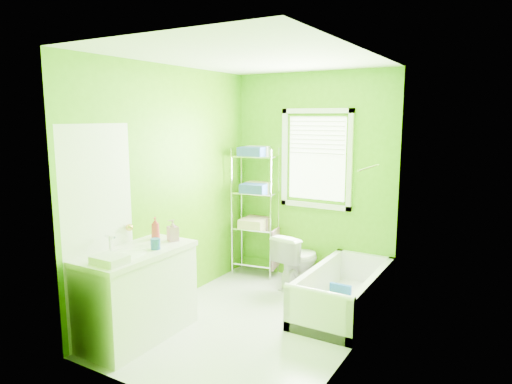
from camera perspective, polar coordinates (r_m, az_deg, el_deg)
The scene contains 9 objects.
ground at distance 4.83m, azimuth -0.31°, elevation -15.85°, with size 2.90×2.90×0.00m, color silver.
room_envelope at distance 4.40m, azimuth -0.32°, elevation 2.70°, with size 2.14×2.94×2.62m.
window at distance 5.64m, azimuth 7.56°, elevation 4.78°, with size 0.92×0.05×1.22m.
door at distance 4.41m, azimuth -18.94°, elevation -5.03°, with size 0.09×0.80×2.00m.
right_wall_decor at distance 3.99m, azimuth 12.42°, elevation -1.49°, with size 0.04×1.48×1.17m.
bathtub at distance 5.07m, azimuth 10.84°, elevation -12.88°, with size 0.69×1.49×0.48m.
toilet at distance 5.64m, azimuth 5.21°, elevation -8.43°, with size 0.37×0.66×0.67m, color white.
vanity at distance 4.49m, azimuth -14.67°, elevation -11.90°, with size 0.58×1.13×1.07m.
wire_shelf_unit at distance 5.91m, azimuth 0.07°, elevation -0.63°, with size 0.61×0.49×1.69m.
Camera 1 is at (2.23, -3.75, 2.06)m, focal length 32.00 mm.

